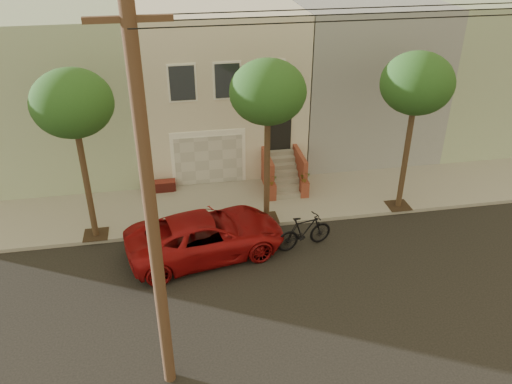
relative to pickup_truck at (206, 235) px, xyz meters
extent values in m
plane|color=black|center=(1.51, -2.21, -0.78)|extent=(90.00, 90.00, 0.00)
cube|color=#9B988D|center=(1.51, 3.14, -0.70)|extent=(40.00, 3.70, 0.15)
cube|color=beige|center=(1.51, 8.99, 2.87)|extent=(7.00, 8.00, 7.00)
cube|color=#94AB8A|center=(-5.29, 8.99, 2.87)|extent=(6.50, 8.00, 7.00)
cube|color=gray|center=(8.31, 8.99, 2.87)|extent=(6.50, 8.00, 7.00)
cube|color=#94AB8A|center=(14.81, 8.99, 2.87)|extent=(6.50, 8.00, 7.00)
cube|color=white|center=(0.61, 5.01, 0.62)|extent=(3.20, 0.12, 2.50)
cube|color=beige|center=(0.61, 4.95, 0.52)|extent=(2.90, 0.06, 2.20)
cube|color=#9B988D|center=(0.61, 3.14, -0.62)|extent=(3.20, 3.70, 0.02)
cube|color=maroon|center=(-1.59, 4.69, -0.41)|extent=(1.40, 0.45, 0.44)
cube|color=black|center=(3.71, 4.96, 1.77)|extent=(1.00, 0.06, 2.00)
cube|color=#3F4751|center=(-0.29, 4.96, 3.97)|extent=(1.00, 0.06, 1.40)
cube|color=white|center=(-0.29, 4.98, 3.97)|extent=(1.15, 0.05, 1.55)
cube|color=#3F4751|center=(1.51, 4.96, 3.97)|extent=(1.00, 0.06, 1.40)
cube|color=white|center=(1.51, 4.98, 3.97)|extent=(1.15, 0.05, 1.55)
cube|color=#3F4751|center=(3.31, 4.96, 3.97)|extent=(1.00, 0.06, 1.40)
cube|color=white|center=(3.31, 4.98, 3.97)|extent=(1.15, 0.05, 1.55)
cube|color=#9B988D|center=(3.71, 3.17, -0.53)|extent=(1.20, 0.28, 0.20)
cube|color=#9B988D|center=(3.71, 3.45, -0.33)|extent=(1.20, 0.28, 0.20)
cube|color=#9B988D|center=(3.71, 3.73, -0.13)|extent=(1.20, 0.28, 0.20)
cube|color=#9B988D|center=(3.71, 4.01, 0.07)|extent=(1.20, 0.28, 0.20)
cube|color=#9B988D|center=(3.71, 4.29, 0.27)|extent=(1.20, 0.28, 0.20)
cube|color=#9B988D|center=(3.71, 4.57, 0.47)|extent=(1.20, 0.28, 0.20)
cube|color=#9B988D|center=(3.71, 4.85, 0.67)|extent=(1.20, 0.28, 0.20)
cube|color=brown|center=(3.01, 4.01, 0.17)|extent=(0.18, 1.96, 1.60)
cube|color=brown|center=(4.41, 4.01, 0.17)|extent=(0.18, 1.96, 1.60)
cube|color=brown|center=(3.01, 3.13, -0.28)|extent=(0.35, 0.35, 0.70)
imported|color=#1E481A|center=(3.01, 3.13, 0.30)|extent=(0.40, 0.35, 0.45)
cube|color=brown|center=(4.41, 3.13, -0.28)|extent=(0.35, 0.35, 0.70)
imported|color=#1E481A|center=(4.41, 3.13, 0.30)|extent=(0.41, 0.35, 0.45)
cube|color=#2D2116|center=(-3.99, 1.69, -0.62)|extent=(0.90, 0.90, 0.02)
cylinder|color=#3A281A|center=(-3.99, 1.69, 1.47)|extent=(0.22, 0.22, 4.20)
ellipsoid|color=#1E481A|center=(-3.99, 1.69, 4.52)|extent=(2.70, 2.57, 2.29)
cube|color=#2D2116|center=(2.51, 1.69, -0.62)|extent=(0.90, 0.90, 0.02)
cylinder|color=#3A281A|center=(2.51, 1.69, 1.47)|extent=(0.22, 0.22, 4.20)
ellipsoid|color=#1E481A|center=(2.51, 1.69, 4.52)|extent=(2.70, 2.57, 2.29)
cube|color=#2D2116|center=(8.01, 1.69, -0.62)|extent=(0.90, 0.90, 0.02)
cylinder|color=#3A281A|center=(8.01, 1.69, 1.47)|extent=(0.22, 0.22, 4.20)
ellipsoid|color=#1E481A|center=(8.01, 1.69, 4.52)|extent=(2.70, 2.57, 2.29)
cylinder|color=#4B3222|center=(-1.49, -5.41, 4.22)|extent=(0.30, 0.30, 10.00)
cube|color=#4B3222|center=(-1.49, -5.41, 8.42)|extent=(1.60, 0.12, 0.12)
imported|color=maroon|center=(0.00, 0.00, 0.00)|extent=(5.97, 3.57, 1.55)
imported|color=black|center=(3.52, -0.21, -0.12)|extent=(2.27, 1.12, 1.31)
camera|label=1|loc=(-0.93, -15.19, 10.25)|focal=36.33mm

